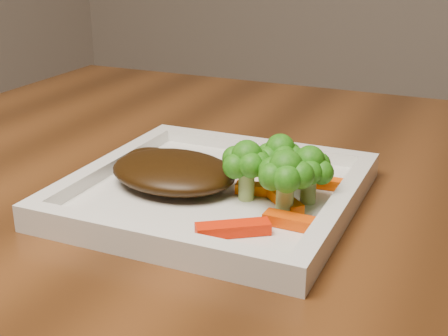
% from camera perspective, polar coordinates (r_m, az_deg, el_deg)
% --- Properties ---
extents(plate, '(0.27, 0.27, 0.01)m').
position_cam_1_polar(plate, '(0.62, -0.84, -2.54)').
color(plate, silver).
rests_on(plate, dining_table).
extents(steak, '(0.15, 0.13, 0.03)m').
position_cam_1_polar(steak, '(0.63, -4.64, -0.31)').
color(steak, black).
rests_on(steak, plate).
extents(broccoli_0, '(0.06, 0.06, 0.07)m').
position_cam_1_polar(broccoli_0, '(0.61, 5.14, 1.05)').
color(broccoli_0, '#176010').
rests_on(broccoli_0, plate).
extents(broccoli_1, '(0.06, 0.06, 0.06)m').
position_cam_1_polar(broccoli_1, '(0.59, 7.80, -0.22)').
color(broccoli_1, '#316110').
rests_on(broccoli_1, plate).
extents(broccoli_2, '(0.06, 0.06, 0.06)m').
position_cam_1_polar(broccoli_2, '(0.56, 5.63, -1.49)').
color(broccoli_2, '#167112').
rests_on(broccoli_2, plate).
extents(broccoli_3, '(0.07, 0.07, 0.06)m').
position_cam_1_polar(broccoli_3, '(0.59, 2.08, -0.07)').
color(broccoli_3, '#2A6210').
rests_on(broccoli_3, plate).
extents(carrot_0, '(0.06, 0.05, 0.01)m').
position_cam_1_polar(carrot_0, '(0.53, 0.83, -5.57)').
color(carrot_0, red).
rests_on(carrot_0, plate).
extents(carrot_1, '(0.06, 0.02, 0.01)m').
position_cam_1_polar(carrot_1, '(0.54, 6.74, -4.96)').
color(carrot_1, '#D43E03').
rests_on(carrot_1, plate).
extents(carrot_3, '(0.05, 0.02, 0.01)m').
position_cam_1_polar(carrot_3, '(0.63, 9.34, -1.37)').
color(carrot_3, '#FB5204').
rests_on(carrot_3, plate).
extents(carrot_4, '(0.04, 0.05, 0.01)m').
position_cam_1_polar(carrot_4, '(0.66, 3.12, 0.04)').
color(carrot_4, '#FF1A04').
rests_on(carrot_4, plate).
extents(carrot_5, '(0.05, 0.04, 0.01)m').
position_cam_1_polar(carrot_5, '(0.58, 5.59, -3.04)').
color(carrot_5, '#ED5903').
rests_on(carrot_5, plate).
extents(carrot_6, '(0.05, 0.02, 0.01)m').
position_cam_1_polar(carrot_6, '(0.61, 3.47, -1.95)').
color(carrot_6, '#FF6F04').
rests_on(carrot_6, plate).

